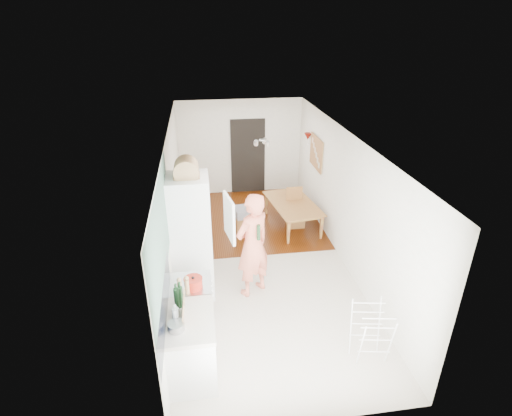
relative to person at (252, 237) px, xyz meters
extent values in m
cube|color=beige|center=(0.28, 0.91, -1.09)|extent=(3.20, 7.00, 0.01)
cube|color=#55270A|center=(0.28, 2.76, -1.09)|extent=(3.20, 3.30, 0.01)
cube|color=slate|center=(-1.31, -1.09, 0.76)|extent=(0.02, 3.00, 1.30)
cube|color=black|center=(-1.31, -1.64, 0.06)|extent=(0.02, 1.90, 0.50)
cube|color=black|center=(0.48, 4.39, -0.09)|extent=(0.90, 0.04, 2.00)
cube|color=white|center=(-1.02, -1.64, -0.66)|extent=(0.60, 0.90, 0.86)
cube|color=silver|center=(-1.02, -1.64, -0.20)|extent=(0.62, 0.92, 0.06)
cube|color=white|center=(-1.02, -0.89, -0.65)|extent=(0.60, 0.60, 0.88)
cube|color=#B5B5B7|center=(-1.02, -0.89, -0.19)|extent=(0.60, 0.60, 0.04)
cube|color=white|center=(-0.99, 0.13, -0.02)|extent=(0.66, 0.66, 2.15)
cube|color=white|center=(-0.38, -0.17, 0.46)|extent=(0.14, 0.56, 0.70)
cube|color=white|center=(-0.68, 0.13, 0.46)|extent=(0.02, 0.52, 0.66)
cube|color=tan|center=(1.86, 2.81, 0.46)|extent=(0.03, 0.90, 0.70)
cube|color=olive|center=(1.84, 2.81, 0.46)|extent=(0.00, 0.94, 0.74)
cone|color=maroon|center=(1.82, 3.46, 0.66)|extent=(0.18, 0.18, 0.16)
imported|color=#F47C60|center=(0.00, 0.00, 0.00)|extent=(0.96, 0.88, 2.19)
imported|color=olive|center=(1.25, 2.27, -0.85)|extent=(0.98, 1.50, 0.49)
cube|color=gray|center=(0.11, 2.16, -0.61)|extent=(0.48, 0.48, 0.19)
cylinder|color=red|center=(-0.97, -1.00, -0.10)|extent=(0.27, 0.27, 0.15)
cylinder|color=#B5B5B7|center=(-1.18, -1.81, -0.12)|extent=(0.24, 0.24, 0.10)
cylinder|color=#1D4323|center=(0.08, -0.14, 0.15)|extent=(0.06, 0.06, 0.27)
cylinder|color=#1D4323|center=(-1.18, -1.41, -0.02)|extent=(0.09, 0.09, 0.30)
cylinder|color=#1D4323|center=(-1.13, -1.38, -0.02)|extent=(0.08, 0.08, 0.31)
cylinder|color=silver|center=(-1.18, -1.68, -0.07)|extent=(0.11, 0.11, 0.21)
cylinder|color=tan|center=(-1.05, -1.11, -0.07)|extent=(0.06, 0.06, 0.21)
cylinder|color=tan|center=(-1.15, -1.16, -0.06)|extent=(0.06, 0.06, 0.23)
camera|label=1|loc=(-0.76, -5.63, 3.25)|focal=28.00mm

